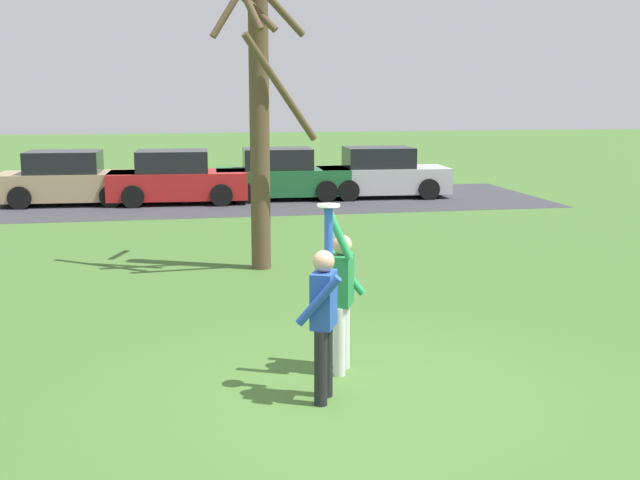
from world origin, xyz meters
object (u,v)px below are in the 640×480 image
object	(u,v)px
person_catcher	(324,312)
bare_tree_tall	(259,114)
person_defender	(342,292)
parked_car_red	(177,179)
parked_car_green	(281,176)
parked_car_tan	(69,180)
parked_car_silver	(382,174)
frisbee_disc	(329,205)

from	to	relation	value
person_catcher	bare_tree_tall	size ratio (longest dim) A/B	0.33
person_defender	parked_car_red	bearing A→B (deg)	-149.23
parked_car_green	person_catcher	bearing A→B (deg)	-93.77
parked_car_tan	parked_car_green	world-z (taller)	same
person_catcher	person_defender	distance (m)	0.93
parked_car_silver	frisbee_disc	bearing A→B (deg)	-104.41
person_catcher	parked_car_green	distance (m)	16.70
person_catcher	parked_car_silver	world-z (taller)	person_catcher
bare_tree_tall	parked_car_red	bearing A→B (deg)	98.24
person_defender	parked_car_red	world-z (taller)	person_defender
frisbee_disc	parked_car_green	world-z (taller)	frisbee_disc
parked_car_tan	parked_car_red	xyz separation A→B (m)	(3.17, -0.34, 0.00)
parked_car_green	parked_car_tan	bearing A→B (deg)	-177.22
frisbee_disc	person_catcher	bearing A→B (deg)	-114.61
person_catcher	person_defender	world-z (taller)	person_catcher
frisbee_disc	parked_car_tan	world-z (taller)	frisbee_disc
parked_car_silver	bare_tree_tall	xyz separation A→B (m)	(-5.06, -9.85, 2.17)
parked_car_tan	parked_car_green	bearing A→B (deg)	2.78
frisbee_disc	parked_car_tan	bearing A→B (deg)	105.47
parked_car_tan	person_catcher	bearing A→B (deg)	-72.11
frisbee_disc	parked_car_green	xyz separation A→B (m)	(1.85, 16.38, -1.37)
frisbee_disc	parked_car_red	size ratio (longest dim) A/B	0.06
parked_car_tan	parked_car_silver	bearing A→B (deg)	2.26
frisbee_disc	parked_car_silver	xyz separation A→B (m)	(5.08, 16.29, -1.37)
parked_car_tan	frisbee_disc	bearing A→B (deg)	-71.62
parked_car_tan	parked_car_red	bearing A→B (deg)	-3.25
frisbee_disc	parked_car_silver	distance (m)	17.12
person_catcher	parked_car_red	xyz separation A→B (m)	(-1.28, 16.26, -0.25)
person_defender	parked_car_green	xyz separation A→B (m)	(1.56, 15.74, -0.25)
parked_car_tan	parked_car_silver	world-z (taller)	same
bare_tree_tall	frisbee_disc	bearing A→B (deg)	-90.19
person_catcher	parked_car_silver	distance (m)	17.29
person_catcher	parked_car_silver	size ratio (longest dim) A/B	0.50
parked_car_tan	person_defender	bearing A→B (deg)	-70.05
parked_car_tan	parked_car_green	size ratio (longest dim) A/B	1.00
person_defender	parked_car_silver	world-z (taller)	person_defender
person_catcher	parked_car_green	size ratio (longest dim) A/B	0.50
parked_car_tan	parked_car_silver	xyz separation A→B (m)	(9.62, -0.11, 0.00)
parked_car_green	parked_car_silver	bearing A→B (deg)	1.23
frisbee_disc	parked_car_green	bearing A→B (deg)	83.56
person_defender	person_catcher	bearing A→B (deg)	-0.00
frisbee_disc	bare_tree_tall	world-z (taller)	bare_tree_tall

